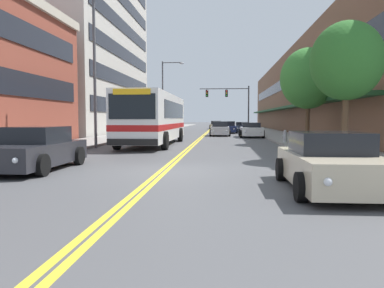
# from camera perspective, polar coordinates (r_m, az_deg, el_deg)

# --- Properties ---
(ground_plane) EXTENTS (240.00, 240.00, 0.00)m
(ground_plane) POSITION_cam_1_polar(r_m,az_deg,el_deg) (48.97, 2.49, 1.93)
(ground_plane) COLOR #4C4C4F
(sidewalk_left) EXTENTS (3.71, 106.00, 0.13)m
(sidewalk_left) POSITION_cam_1_polar(r_m,az_deg,el_deg) (49.80, -6.00, 2.02)
(sidewalk_left) COLOR gray
(sidewalk_left) RESTS_ON ground_plane
(sidewalk_right) EXTENTS (3.71, 106.00, 0.13)m
(sidewalk_right) POSITION_cam_1_polar(r_m,az_deg,el_deg) (49.23, 11.08, 1.95)
(sidewalk_right) COLOR gray
(sidewalk_right) RESTS_ON ground_plane
(centre_line) EXTENTS (0.34, 106.00, 0.01)m
(centre_line) POSITION_cam_1_polar(r_m,az_deg,el_deg) (48.97, 2.49, 1.93)
(centre_line) COLOR yellow
(centre_line) RESTS_ON ground_plane
(office_tower_left) EXTENTS (12.08, 25.39, 27.21)m
(office_tower_left) POSITION_cam_1_polar(r_m,az_deg,el_deg) (47.85, -17.60, 18.16)
(office_tower_left) COLOR #BCB7AD
(office_tower_left) RESTS_ON ground_plane
(storefront_row_right) EXTENTS (9.10, 68.00, 9.69)m
(storefront_row_right) POSITION_cam_1_polar(r_m,az_deg,el_deg) (50.35, 18.11, 7.31)
(storefront_row_right) COLOR brown
(storefront_row_right) RESTS_ON ground_plane
(city_bus) EXTENTS (2.93, 11.90, 3.18)m
(city_bus) POSITION_cam_1_polar(r_m,az_deg,el_deg) (24.33, -5.73, 4.15)
(city_bus) COLOR silver
(city_bus) RESTS_ON ground_plane
(car_dark_grey_parked_left_near) EXTENTS (2.11, 4.30, 1.28)m
(car_dark_grey_parked_left_near) POSITION_cam_1_polar(r_m,az_deg,el_deg) (38.51, -4.59, 2.29)
(car_dark_grey_parked_left_near) COLOR #38383D
(car_dark_grey_parked_left_near) RESTS_ON ground_plane
(car_charcoal_parked_left_mid) EXTENTS (2.21, 4.60, 1.42)m
(car_charcoal_parked_left_mid) POSITION_cam_1_polar(r_m,az_deg,el_deg) (13.35, -22.99, -0.82)
(car_charcoal_parked_left_mid) COLOR #232328
(car_charcoal_parked_left_mid) RESTS_ON ground_plane
(car_red_parked_left_far) EXTENTS (2.11, 4.56, 1.35)m
(car_red_parked_left_far) POSITION_cam_1_polar(r_m,az_deg,el_deg) (44.93, -3.33, 2.57)
(car_red_parked_left_far) COLOR maroon
(car_red_parked_left_far) RESTS_ON ground_plane
(car_champagne_parked_right_foreground) EXTENTS (2.10, 4.37, 1.36)m
(car_champagne_parked_right_foreground) POSITION_cam_1_polar(r_m,az_deg,el_deg) (9.37, 20.31, -2.80)
(car_champagne_parked_right_foreground) COLOR beige
(car_champagne_parked_right_foreground) RESTS_ON ground_plane
(car_white_parked_right_mid) EXTENTS (2.09, 4.51, 1.32)m
(car_white_parked_right_mid) POSITION_cam_1_polar(r_m,az_deg,el_deg) (34.12, 8.98, 2.09)
(car_white_parked_right_mid) COLOR white
(car_white_parked_right_mid) RESTS_ON ground_plane
(car_slate_blue_parked_right_far) EXTENTS (2.06, 4.29, 1.24)m
(car_slate_blue_parked_right_far) POSITION_cam_1_polar(r_m,az_deg,el_deg) (48.33, 7.62, 2.56)
(car_slate_blue_parked_right_far) COLOR #475675
(car_slate_blue_parked_right_far) RESTS_ON ground_plane
(car_navy_moving_lead) EXTENTS (2.14, 4.81, 1.37)m
(car_navy_moving_lead) POSITION_cam_1_polar(r_m,az_deg,el_deg) (43.57, 5.45, 2.50)
(car_navy_moving_lead) COLOR #19234C
(car_navy_moving_lead) RESTS_ON ground_plane
(car_beige_moving_second) EXTENTS (2.08, 4.40, 1.30)m
(car_beige_moving_second) POSITION_cam_1_polar(r_m,az_deg,el_deg) (59.84, 3.70, 2.87)
(car_beige_moving_second) COLOR #BCAD89
(car_beige_moving_second) RESTS_ON ground_plane
(car_silver_moving_third) EXTENTS (1.98, 4.33, 1.39)m
(car_silver_moving_third) POSITION_cam_1_polar(r_m,az_deg,el_deg) (36.57, 4.31, 2.26)
(car_silver_moving_third) COLOR #B7B7BC
(car_silver_moving_third) RESTS_ON ground_plane
(traffic_signal_mast) EXTENTS (6.42, 0.38, 5.89)m
(traffic_signal_mast) POSITION_cam_1_polar(r_m,az_deg,el_deg) (49.02, 5.96, 6.85)
(traffic_signal_mast) COLOR #47474C
(traffic_signal_mast) RESTS_ON ground_plane
(street_lamp_left_near) EXTENTS (2.74, 0.28, 8.56)m
(street_lamp_left_near) POSITION_cam_1_polar(r_m,az_deg,el_deg) (22.05, -13.71, 12.71)
(street_lamp_left_near) COLOR #47474C
(street_lamp_left_near) RESTS_ON ground_plane
(street_lamp_left_far) EXTENTS (2.66, 0.28, 8.46)m
(street_lamp_left_far) POSITION_cam_1_polar(r_m,az_deg,el_deg) (45.20, -4.04, 8.15)
(street_lamp_left_far) COLOR #47474C
(street_lamp_left_far) RESTS_ON ground_plane
(street_tree_right_near) EXTENTS (2.84, 2.84, 5.39)m
(street_tree_right_near) POSITION_cam_1_polar(r_m,az_deg,el_deg) (16.36, 22.49, 11.57)
(street_tree_right_near) COLOR brown
(street_tree_right_near) RESTS_ON sidewalk_right
(street_tree_right_mid) EXTENTS (3.61, 3.61, 6.15)m
(street_tree_right_mid) POSITION_cam_1_polar(r_m,az_deg,el_deg) (25.88, 17.29, 9.51)
(street_tree_right_mid) COLOR brown
(street_tree_right_mid) RESTS_ON sidewalk_right
(fire_hydrant) EXTENTS (0.31, 0.23, 0.81)m
(fire_hydrant) POSITION_cam_1_polar(r_m,az_deg,el_deg) (25.16, 13.98, 1.18)
(fire_hydrant) COLOR #B7B7BC
(fire_hydrant) RESTS_ON sidewalk_right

